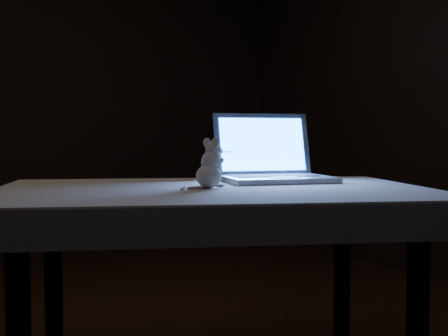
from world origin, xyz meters
TOP-DOWN VIEW (x-y plane):
  - back_wall at (0.00, 2.50)m, footprint 4.50×0.04m
  - table at (0.10, -0.32)m, footprint 1.63×1.37m
  - tablecloth at (0.15, -0.31)m, footprint 1.78×1.52m
  - laptop at (0.45, -0.22)m, footprint 0.50×0.47m
  - plush_mouse at (0.08, -0.33)m, footprint 0.16×0.16m

SIDE VIEW (x-z plane):
  - table at x=0.10m, z-range 0.00..0.74m
  - tablecloth at x=0.15m, z-range 0.64..0.75m
  - plush_mouse at x=0.08m, z-range 0.75..0.93m
  - laptop at x=0.45m, z-range 0.75..1.04m
  - back_wall at x=0.00m, z-range 0.00..2.60m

